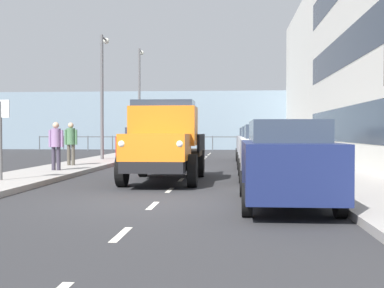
% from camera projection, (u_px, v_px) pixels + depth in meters
% --- Properties ---
extents(ground_plane, '(80.00, 80.00, 0.00)m').
position_uv_depth(ground_plane, '(195.00, 167.00, 21.57)').
color(ground_plane, '#2D2D30').
extents(sidewalk_left, '(2.42, 38.25, 0.15)m').
position_uv_depth(sidewalk_left, '(311.00, 166.00, 21.18)').
color(sidewalk_left, '#9E9993').
rests_on(sidewalk_left, ground_plane).
extents(sidewalk_right, '(2.42, 38.25, 0.15)m').
position_uv_depth(sidewalk_right, '(83.00, 165.00, 21.96)').
color(sidewalk_right, '#9E9993').
rests_on(sidewalk_right, ground_plane).
extents(road_centreline_markings, '(0.12, 32.62, 0.01)m').
position_uv_depth(road_centreline_markings, '(193.00, 169.00, 20.57)').
color(road_centreline_markings, silver).
rests_on(road_centreline_markings, ground_plane).
extents(building_far_block, '(7.43, 12.75, 10.02)m').
position_uv_depth(building_far_block, '(349.00, 83.00, 36.07)').
color(building_far_block, silver).
rests_on(building_far_block, ground_plane).
extents(sea_horizon, '(80.00, 0.80, 5.00)m').
position_uv_depth(sea_horizon, '(214.00, 120.00, 43.56)').
color(sea_horizon, gray).
rests_on(sea_horizon, ground_plane).
extents(seawall_railing, '(28.08, 0.08, 1.20)m').
position_uv_depth(seawall_railing, '(213.00, 139.00, 40.01)').
color(seawall_railing, '#4C5156').
rests_on(seawall_railing, ground_plane).
extents(truck_vintage_orange, '(2.17, 5.64, 2.43)m').
position_uv_depth(truck_vintage_orange, '(164.00, 143.00, 15.10)').
color(truck_vintage_orange, black).
rests_on(truck_vintage_orange, ground_plane).
extents(car_navy_kerbside_near, '(1.79, 4.56, 1.72)m').
position_uv_depth(car_navy_kerbside_near, '(285.00, 162.00, 10.27)').
color(car_navy_kerbside_near, navy).
rests_on(car_navy_kerbside_near, ground_plane).
extents(car_white_kerbside_1, '(1.76, 4.02, 1.72)m').
position_uv_depth(car_white_kerbside_1, '(267.00, 151.00, 16.07)').
color(car_white_kerbside_1, white).
rests_on(car_white_kerbside_1, ground_plane).
extents(car_silver_kerbside_2, '(1.77, 4.55, 1.72)m').
position_uv_depth(car_silver_kerbside_2, '(258.00, 146.00, 21.49)').
color(car_silver_kerbside_2, '#B7BABF').
rests_on(car_silver_kerbside_2, ground_plane).
extents(car_grey_kerbside_3, '(1.83, 3.84, 1.72)m').
position_uv_depth(car_grey_kerbside_3, '(253.00, 143.00, 27.02)').
color(car_grey_kerbside_3, slate).
rests_on(car_grey_kerbside_3, ground_plane).
extents(car_red_oppositeside_0, '(1.96, 4.52, 1.72)m').
position_uv_depth(car_red_oppositeside_0, '(145.00, 144.00, 24.91)').
color(car_red_oppositeside_0, '#B21E1E').
rests_on(car_red_oppositeside_0, ground_plane).
extents(car_maroon_oppositeside_1, '(1.93, 4.01, 1.72)m').
position_uv_depth(car_maroon_oppositeside_1, '(163.00, 142.00, 31.06)').
color(car_maroon_oppositeside_1, maroon).
rests_on(car_maroon_oppositeside_1, ground_plane).
extents(pedestrian_with_bag, '(0.53, 0.34, 1.69)m').
position_uv_depth(pedestrian_with_bag, '(56.00, 142.00, 17.95)').
color(pedestrian_with_bag, '#383342').
rests_on(pedestrian_with_bag, sidewalk_right).
extents(pedestrian_near_railing, '(0.53, 0.34, 1.73)m').
position_uv_depth(pedestrian_near_railing, '(71.00, 140.00, 20.68)').
color(pedestrian_near_railing, '#4C473D').
rests_on(pedestrian_near_railing, sidewalk_right).
extents(lamp_post_promenade, '(0.32, 1.14, 6.17)m').
position_uv_depth(lamp_post_promenade, '(103.00, 85.00, 25.40)').
color(lamp_post_promenade, '#59595B').
rests_on(lamp_post_promenade, sidewalk_right).
extents(lamp_post_far, '(0.32, 1.14, 6.96)m').
position_uv_depth(lamp_post_far, '(140.00, 91.00, 34.39)').
color(lamp_post_far, '#59595B').
rests_on(lamp_post_far, sidewalk_right).
extents(street_sign, '(0.50, 0.07, 2.25)m').
position_uv_depth(street_sign, '(1.00, 125.00, 14.25)').
color(street_sign, '#4C4C4C').
rests_on(street_sign, sidewalk_right).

